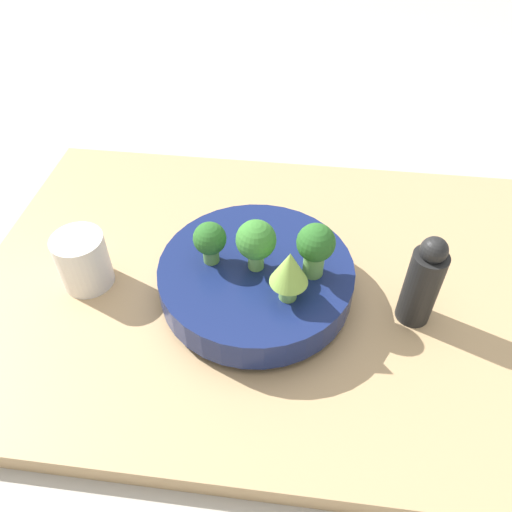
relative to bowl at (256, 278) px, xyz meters
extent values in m
plane|color=#ADA89E|center=(0.03, 0.03, -0.07)|extent=(6.00, 6.00, 0.00)
cube|color=tan|center=(0.03, 0.03, -0.05)|extent=(0.91, 0.61, 0.03)
cylinder|color=navy|center=(0.00, 0.00, -0.03)|extent=(0.12, 0.12, 0.01)
cylinder|color=navy|center=(0.00, 0.00, 0.00)|extent=(0.27, 0.27, 0.05)
cylinder|color=#609347|center=(-0.06, 0.00, 0.04)|extent=(0.02, 0.02, 0.03)
sphere|color=#286023|center=(-0.06, 0.00, 0.07)|extent=(0.05, 0.05, 0.05)
cylinder|color=#7AB256|center=(0.05, -0.05, 0.04)|extent=(0.02, 0.02, 0.03)
cone|color=#84AD47|center=(0.05, -0.05, 0.08)|extent=(0.05, 0.05, 0.05)
cylinder|color=#7AB256|center=(0.00, 0.00, 0.04)|extent=(0.02, 0.02, 0.03)
sphere|color=#387A2D|center=(0.00, 0.00, 0.07)|extent=(0.05, 0.05, 0.05)
cylinder|color=#6BA34C|center=(0.08, 0.00, 0.04)|extent=(0.03, 0.03, 0.04)
sphere|color=#286023|center=(0.08, 0.00, 0.08)|extent=(0.05, 0.05, 0.05)
cylinder|color=silver|center=(-0.25, 0.00, 0.01)|extent=(0.07, 0.07, 0.09)
cylinder|color=black|center=(0.22, -0.01, 0.02)|extent=(0.05, 0.05, 0.12)
sphere|color=black|center=(0.22, -0.01, 0.09)|extent=(0.03, 0.03, 0.03)
camera|label=1|loc=(0.06, -0.47, 0.52)|focal=35.00mm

